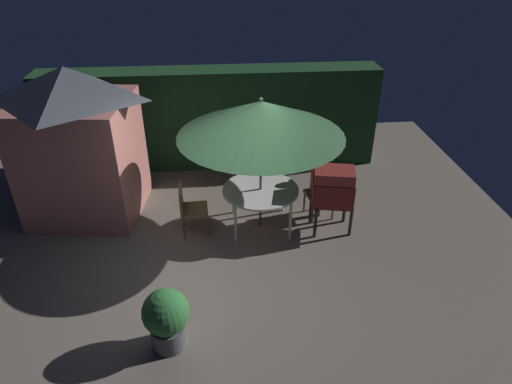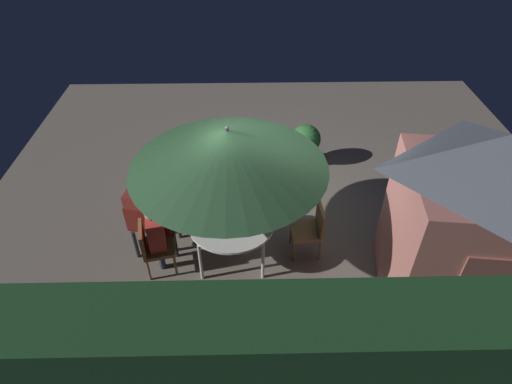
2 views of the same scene
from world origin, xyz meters
name	(u,v)px [view 1 (image 1 of 2)]	position (x,y,z in m)	size (l,w,h in m)	color
ground_plane	(215,260)	(0.00, 0.00, 0.00)	(11.00, 11.00, 0.00)	#6B6056
hedge_backdrop	(211,118)	(0.00, 3.50, 1.07)	(7.13, 0.72, 2.14)	#193D1E
garden_shed	(79,143)	(-2.30, 1.71, 1.39)	(2.17, 2.03, 2.74)	#B26B60
patio_table	(261,192)	(0.83, 0.91, 0.71)	(1.32, 1.32, 0.76)	white
patio_umbrella	(261,119)	(0.83, 0.91, 2.06)	(2.72, 2.72, 2.41)	#4C4C51
bbq_grill	(333,188)	(2.05, 0.70, 0.85)	(0.78, 0.63, 1.20)	maroon
chair_near_shed	(324,191)	(2.01, 1.16, 0.52)	(0.55, 0.55, 0.90)	olive
chair_far_side	(189,207)	(-0.41, 0.84, 0.52)	(0.49, 0.49, 0.90)	olive
potted_plant_by_shed	(166,318)	(-0.60, -1.66, 0.47)	(0.60, 0.60, 0.87)	#4C4C51
person_in_red	(321,179)	(1.93, 1.15, 0.78)	(0.31, 0.38, 1.26)	#CC3D33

